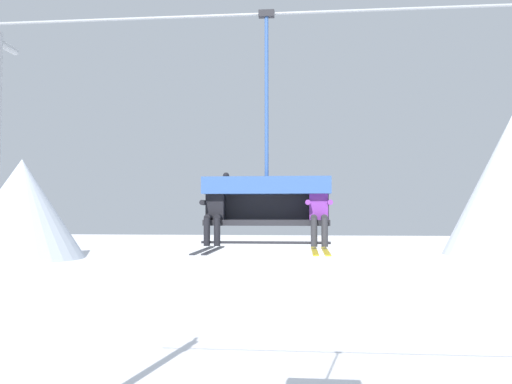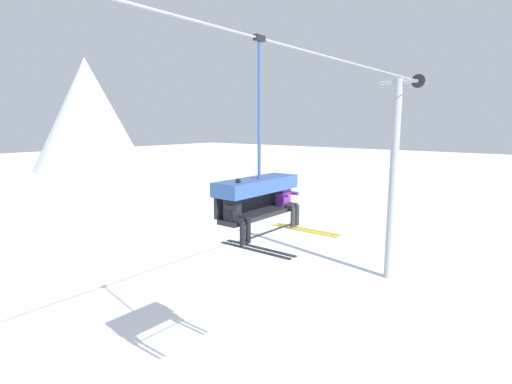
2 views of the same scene
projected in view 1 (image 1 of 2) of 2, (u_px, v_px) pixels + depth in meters
The scene contains 5 objects.
mountain_peak_central at pixel (21, 209), 55.10m from camera, with size 13.71×13.71×11.03m.
lift_cable at pixel (410, 9), 8.67m from camera, with size 18.36×0.05×0.05m.
chairlift_chair at pixel (267, 192), 8.85m from camera, with size 2.24×0.74×4.14m.
skier_black at pixel (214, 209), 8.71m from camera, with size 0.48×1.70×1.34m.
skier_purple at pixel (319, 210), 8.53m from camera, with size 0.46×1.70×1.23m.
Camera 1 is at (-0.06, -9.55, 5.22)m, focal length 35.00 mm.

